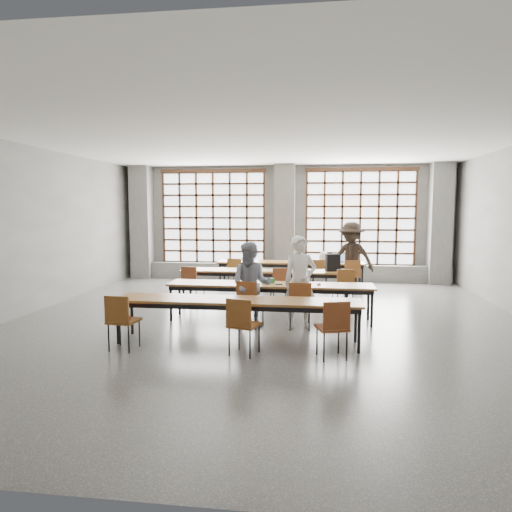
{
  "coord_description": "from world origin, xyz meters",
  "views": [
    {
      "loc": [
        0.92,
        -8.57,
        2.2
      ],
      "look_at": [
        -0.25,
        0.4,
        1.25
      ],
      "focal_mm": 32.0,
      "sensor_mm": 36.0,
      "label": 1
    }
  ],
  "objects_px": {
    "chair_mid_left": "(192,281)",
    "plastic_bag": "(323,257)",
    "chair_mid_centre": "(280,283)",
    "desk_row_a": "(290,264)",
    "mouse": "(319,284)",
    "student_male": "(300,282)",
    "backpack": "(333,263)",
    "red_pouch": "(124,318)",
    "chair_front_left": "(249,299)",
    "chair_back_right": "(352,273)",
    "chair_near_left": "(121,317)",
    "chair_back_left": "(236,271)",
    "chair_front_right": "(300,301)",
    "green_box": "(268,281)",
    "laptop_front": "(300,280)",
    "chair_back_mid": "(320,272)",
    "desk_row_c": "(270,287)",
    "student_female": "(251,285)",
    "desk_row_b": "(265,273)",
    "phone": "(279,284)",
    "student_back": "(351,258)",
    "chair_near_right": "(334,323)",
    "laptop_back": "(340,260)",
    "chair_near_mid": "(242,321)",
    "chair_mid_right": "(344,284)",
    "desk_row_d": "(237,303)"
  },
  "relations": [
    {
      "from": "chair_front_right",
      "to": "chair_front_left",
      "type": "bearing_deg",
      "value": 179.81
    },
    {
      "from": "desk_row_a",
      "to": "chair_mid_centre",
      "type": "bearing_deg",
      "value": -92.2
    },
    {
      "from": "phone",
      "to": "chair_front_right",
      "type": "bearing_deg",
      "value": -51.29
    },
    {
      "from": "chair_back_right",
      "to": "chair_front_right",
      "type": "relative_size",
      "value": 1.0
    },
    {
      "from": "chair_mid_centre",
      "to": "green_box",
      "type": "height_order",
      "value": "chair_mid_centre"
    },
    {
      "from": "chair_mid_left",
      "to": "chair_near_right",
      "type": "distance_m",
      "value": 4.69
    },
    {
      "from": "chair_mid_centre",
      "to": "chair_mid_left",
      "type": "bearing_deg",
      "value": -180.0
    },
    {
      "from": "chair_back_left",
      "to": "chair_near_right",
      "type": "bearing_deg",
      "value": -66.01
    },
    {
      "from": "chair_back_left",
      "to": "student_back",
      "type": "distance_m",
      "value": 3.04
    },
    {
      "from": "chair_near_mid",
      "to": "student_female",
      "type": "bearing_deg",
      "value": 93.39
    },
    {
      "from": "red_pouch",
      "to": "desk_row_a",
      "type": "bearing_deg",
      "value": 68.82
    },
    {
      "from": "mouse",
      "to": "student_male",
      "type": "bearing_deg",
      "value": -126.1
    },
    {
      "from": "chair_back_mid",
      "to": "laptop_front",
      "type": "height_order",
      "value": "laptop_front"
    },
    {
      "from": "chair_back_left",
      "to": "chair_front_left",
      "type": "distance_m",
      "value": 3.84
    },
    {
      "from": "desk_row_c",
      "to": "student_female",
      "type": "relative_size",
      "value": 2.53
    },
    {
      "from": "chair_front_left",
      "to": "chair_back_right",
      "type": "bearing_deg",
      "value": 60.26
    },
    {
      "from": "chair_mid_left",
      "to": "student_female",
      "type": "height_order",
      "value": "student_female"
    },
    {
      "from": "chair_mid_left",
      "to": "chair_front_right",
      "type": "relative_size",
      "value": 1.0
    },
    {
      "from": "chair_front_right",
      "to": "green_box",
      "type": "bearing_deg",
      "value": 132.69
    },
    {
      "from": "chair_back_right",
      "to": "student_male",
      "type": "height_order",
      "value": "student_male"
    },
    {
      "from": "desk_row_b",
      "to": "plastic_bag",
      "type": "height_order",
      "value": "plastic_bag"
    },
    {
      "from": "chair_back_left",
      "to": "chair_back_mid",
      "type": "bearing_deg",
      "value": -0.05
    },
    {
      "from": "desk_row_c",
      "to": "chair_back_right",
      "type": "bearing_deg",
      "value": 59.77
    },
    {
      "from": "phone",
      "to": "plastic_bag",
      "type": "relative_size",
      "value": 0.45
    },
    {
      "from": "chair_back_right",
      "to": "green_box",
      "type": "distance_m",
      "value": 3.56
    },
    {
      "from": "desk_row_a",
      "to": "chair_near_right",
      "type": "bearing_deg",
      "value": -80.93
    },
    {
      "from": "chair_back_right",
      "to": "plastic_bag",
      "type": "bearing_deg",
      "value": 136.33
    },
    {
      "from": "student_male",
      "to": "phone",
      "type": "xyz_separation_m",
      "value": [
        -0.42,
        0.4,
        -0.11
      ]
    },
    {
      "from": "desk_row_b",
      "to": "phone",
      "type": "bearing_deg",
      "value": -76.29
    },
    {
      "from": "chair_front_left",
      "to": "chair_near_right",
      "type": "bearing_deg",
      "value": -47.21
    },
    {
      "from": "desk_row_a",
      "to": "chair_mid_centre",
      "type": "xyz_separation_m",
      "value": [
        -0.09,
        -2.42,
        -0.13
      ]
    },
    {
      "from": "backpack",
      "to": "red_pouch",
      "type": "bearing_deg",
      "value": -141.87
    },
    {
      "from": "chair_back_mid",
      "to": "red_pouch",
      "type": "relative_size",
      "value": 4.4
    },
    {
      "from": "phone",
      "to": "plastic_bag",
      "type": "height_order",
      "value": "plastic_bag"
    },
    {
      "from": "chair_back_mid",
      "to": "desk_row_d",
      "type": "bearing_deg",
      "value": -106.38
    },
    {
      "from": "laptop_front",
      "to": "mouse",
      "type": "bearing_deg",
      "value": -18.36
    },
    {
      "from": "chair_back_right",
      "to": "chair_mid_right",
      "type": "height_order",
      "value": "same"
    },
    {
      "from": "laptop_front",
      "to": "student_male",
      "type": "bearing_deg",
      "value": -87.61
    },
    {
      "from": "chair_mid_left",
      "to": "chair_front_right",
      "type": "bearing_deg",
      "value": -37.37
    },
    {
      "from": "chair_near_right",
      "to": "laptop_back",
      "type": "height_order",
      "value": "laptop_back"
    },
    {
      "from": "chair_back_left",
      "to": "red_pouch",
      "type": "relative_size",
      "value": 4.4
    },
    {
      "from": "chair_mid_centre",
      "to": "student_male",
      "type": "distance_m",
      "value": 1.91
    },
    {
      "from": "chair_near_left",
      "to": "mouse",
      "type": "height_order",
      "value": "chair_near_left"
    },
    {
      "from": "desk_row_d",
      "to": "laptop_back",
      "type": "relative_size",
      "value": 9.78
    },
    {
      "from": "student_back",
      "to": "backpack",
      "type": "xyz_separation_m",
      "value": [
        -0.52,
        -1.24,
        0.01
      ]
    },
    {
      "from": "chair_mid_right",
      "to": "green_box",
      "type": "height_order",
      "value": "chair_mid_right"
    },
    {
      "from": "chair_mid_left",
      "to": "plastic_bag",
      "type": "bearing_deg",
      "value": 39.09
    },
    {
      "from": "student_female",
      "to": "laptop_back",
      "type": "xyz_separation_m",
      "value": [
        1.84,
        4.34,
        0.0
      ]
    },
    {
      "from": "chair_front_right",
      "to": "chair_near_right",
      "type": "distance_m",
      "value": 1.67
    },
    {
      "from": "backpack",
      "to": "red_pouch",
      "type": "xyz_separation_m",
      "value": [
        -3.36,
        -4.13,
        -0.43
      ]
    }
  ]
}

